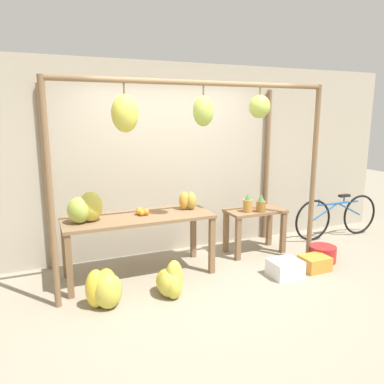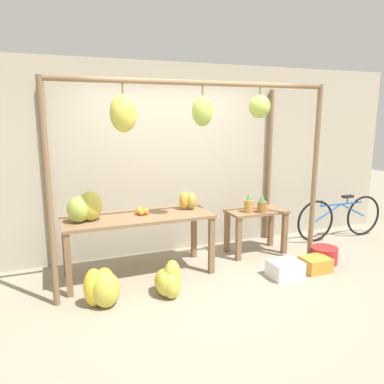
{
  "view_description": "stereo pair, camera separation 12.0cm",
  "coord_description": "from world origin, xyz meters",
  "views": [
    {
      "loc": [
        -1.82,
        -3.78,
        2.06
      ],
      "look_at": [
        0.08,
        0.72,
        1.05
      ],
      "focal_mm": 35.0,
      "sensor_mm": 36.0,
      "label": 1
    },
    {
      "loc": [
        -1.71,
        -3.83,
        2.06
      ],
      "look_at": [
        0.08,
        0.72,
        1.05
      ],
      "focal_mm": 35.0,
      "sensor_mm": 36.0,
      "label": 2
    }
  ],
  "objects": [
    {
      "name": "banana_pile_on_table",
      "position": [
        -1.31,
        0.68,
        0.97
      ],
      "size": [
        0.47,
        0.36,
        0.36
      ],
      "color": "gold",
      "rests_on": "display_table_main"
    },
    {
      "name": "ground_plane",
      "position": [
        0.0,
        0.0,
        0.0
      ],
      "size": [
        20.0,
        20.0,
        0.0
      ],
      "primitive_type": "plane",
      "color": "gray"
    },
    {
      "name": "display_table_main",
      "position": [
        -0.66,
        0.72,
        0.69
      ],
      "size": [
        1.89,
        0.72,
        0.8
      ],
      "color": "brown",
      "rests_on": "ground_plane"
    },
    {
      "name": "display_table_side",
      "position": [
        1.16,
        0.84,
        0.51
      ],
      "size": [
        0.88,
        0.47,
        0.67
      ],
      "color": "brown",
      "rests_on": "ground_plane"
    },
    {
      "name": "parked_bicycle",
      "position": [
        2.84,
        0.91,
        0.36
      ],
      "size": [
        1.7,
        0.08,
        0.74
      ],
      "color": "black",
      "rests_on": "ground_plane"
    },
    {
      "name": "orange_pile",
      "position": [
        -0.61,
        0.74,
        0.84
      ],
      "size": [
        0.16,
        0.16,
        0.1
      ],
      "color": "orange",
      "rests_on": "display_table_main"
    },
    {
      "name": "papaya_pile",
      "position": [
        0.05,
        0.78,
        0.92
      ],
      "size": [
        0.3,
        0.23,
        0.25
      ],
      "color": "#B2993D",
      "rests_on": "display_table_main"
    },
    {
      "name": "fruit_crate_white",
      "position": [
        1.07,
        -0.06,
        0.11
      ],
      "size": [
        0.4,
        0.33,
        0.21
      ],
      "color": "silver",
      "rests_on": "ground_plane"
    },
    {
      "name": "banana_pile_ground_right",
      "position": [
        -0.49,
        0.01,
        0.17
      ],
      "size": [
        0.34,
        0.45,
        0.43
      ],
      "color": "gold",
      "rests_on": "ground_plane"
    },
    {
      "name": "stall_awning",
      "position": [
        -0.09,
        0.46,
        1.81
      ],
      "size": [
        3.48,
        1.29,
        2.45
      ],
      "color": "brown",
      "rests_on": "ground_plane"
    },
    {
      "name": "pineapple_cluster",
      "position": [
        1.07,
        0.74,
        0.78
      ],
      "size": [
        0.31,
        0.21,
        0.27
      ],
      "color": "olive",
      "rests_on": "display_table_side"
    },
    {
      "name": "shop_wall_back",
      "position": [
        0.0,
        1.47,
        1.4
      ],
      "size": [
        8.0,
        0.08,
        2.8
      ],
      "color": "#B2A893",
      "rests_on": "ground_plane"
    },
    {
      "name": "fruit_crate_purple",
      "position": [
        1.56,
        -0.06,
        0.1
      ],
      "size": [
        0.36,
        0.3,
        0.19
      ],
      "color": "orange",
      "rests_on": "ground_plane"
    },
    {
      "name": "blue_bucket",
      "position": [
        1.87,
        0.15,
        0.11
      ],
      "size": [
        0.38,
        0.38,
        0.22
      ],
      "color": "#AD2323",
      "rests_on": "ground_plane"
    },
    {
      "name": "banana_pile_ground_left",
      "position": [
        -1.22,
        0.07,
        0.2
      ],
      "size": [
        0.45,
        0.5,
        0.43
      ],
      "color": "#9EB247",
      "rests_on": "ground_plane"
    }
  ]
}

